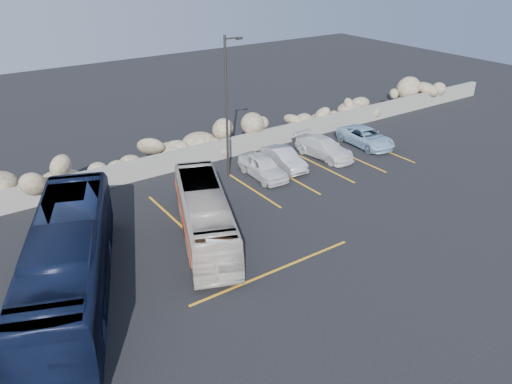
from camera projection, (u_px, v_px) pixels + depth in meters
ground at (296, 265)px, 21.12m from camera, size 90.00×90.00×0.00m
seawall at (170, 162)px, 29.70m from camera, size 60.00×0.40×1.20m
riprap_pile at (161, 145)px, 30.28m from camera, size 54.00×2.80×2.60m
parking_lines at (299, 190)px, 27.59m from camera, size 18.16×9.36×0.01m
lamppost at (227, 104)px, 27.52m from camera, size 1.14×0.18×8.00m
vintage_bus at (205, 215)px, 22.63m from camera, size 4.97×8.59×2.36m
tour_coach at (69, 262)px, 18.61m from camera, size 6.59×11.36×3.12m
car_a at (263, 166)px, 28.95m from camera, size 1.74×3.88×1.29m
car_b at (284, 159)px, 30.15m from camera, size 1.52×3.70×1.19m
car_c at (324, 148)px, 31.71m from camera, size 2.08×4.40×1.24m
car_d at (366, 137)px, 33.53m from camera, size 2.18×4.38×1.19m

